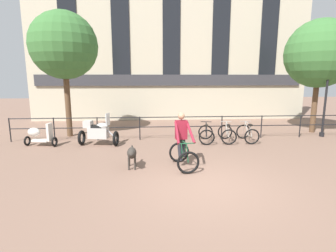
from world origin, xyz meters
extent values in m
plane|color=#7A5B4C|center=(0.00, 0.00, 0.00)|extent=(60.00, 60.00, 0.00)
cylinder|color=black|center=(-7.50, 5.20, 0.53)|extent=(0.05, 0.05, 1.05)
cylinder|color=black|center=(-5.62, 5.20, 0.53)|extent=(0.05, 0.05, 1.05)
cylinder|color=black|center=(-3.75, 5.20, 0.53)|extent=(0.05, 0.05, 1.05)
cylinder|color=black|center=(-1.88, 5.20, 0.53)|extent=(0.05, 0.05, 1.05)
cylinder|color=black|center=(0.00, 5.20, 0.53)|extent=(0.05, 0.05, 1.05)
cylinder|color=black|center=(1.88, 5.20, 0.53)|extent=(0.05, 0.05, 1.05)
cylinder|color=black|center=(3.75, 5.20, 0.53)|extent=(0.05, 0.05, 1.05)
cylinder|color=black|center=(5.62, 5.20, 0.53)|extent=(0.05, 0.05, 1.05)
cylinder|color=black|center=(0.00, 5.20, 1.02)|extent=(15.00, 0.04, 0.04)
cylinder|color=black|center=(0.00, 5.20, 0.58)|extent=(15.00, 0.04, 0.04)
cube|color=#BCB299|center=(0.00, 11.00, 4.66)|extent=(18.00, 0.60, 9.32)
cube|color=#333338|center=(0.00, 10.64, 2.60)|extent=(17.10, 0.12, 0.70)
cube|color=black|center=(-6.30, 10.67, 5.13)|extent=(1.10, 0.06, 5.22)
cube|color=black|center=(-3.15, 10.67, 5.13)|extent=(1.10, 0.06, 5.22)
cube|color=black|center=(0.00, 10.67, 5.13)|extent=(1.10, 0.06, 5.22)
cube|color=black|center=(3.15, 10.67, 5.13)|extent=(1.10, 0.06, 5.22)
cube|color=black|center=(6.30, 10.67, 5.13)|extent=(1.10, 0.06, 5.22)
torus|color=black|center=(-0.32, 0.81, 0.34)|extent=(0.68, 0.16, 0.68)
torus|color=black|center=(-0.47, 1.90, 0.34)|extent=(0.68, 0.16, 0.68)
cylinder|color=#194C2D|center=(-0.38, 1.24, 0.58)|extent=(0.10, 0.49, 0.60)
cylinder|color=#194C2D|center=(-0.42, 1.57, 0.54)|extent=(0.07, 0.23, 0.52)
cylinder|color=#194C2D|center=(-0.39, 1.34, 0.83)|extent=(0.12, 0.66, 0.10)
cylinder|color=#194C2D|center=(-0.44, 1.69, 0.31)|extent=(0.09, 0.44, 0.08)
cylinder|color=#194C2D|center=(-0.45, 1.78, 0.57)|extent=(0.06, 0.27, 0.47)
cylinder|color=#194C2D|center=(-0.34, 0.91, 0.60)|extent=(0.06, 0.23, 0.54)
cylinder|color=#194C2D|center=(-0.35, 1.01, 0.87)|extent=(0.48, 0.09, 0.03)
cube|color=black|center=(-0.43, 1.66, 0.82)|extent=(0.15, 0.25, 0.05)
cube|color=maroon|center=(-0.43, 1.66, 1.15)|extent=(0.39, 0.27, 0.60)
sphere|color=#A87A5B|center=(-0.43, 1.66, 1.59)|extent=(0.22, 0.22, 0.22)
cylinder|color=maroon|center=(-0.60, 1.31, 1.14)|extent=(0.11, 0.72, 0.60)
cylinder|color=maroon|center=(-0.18, 1.36, 1.14)|extent=(0.23, 0.71, 0.60)
cylinder|color=black|center=(-0.49, 1.56, 0.52)|extent=(0.18, 0.32, 0.69)
cylinder|color=black|center=(-0.35, 1.57, 0.58)|extent=(0.12, 0.31, 0.58)
ellipsoid|color=#332D28|center=(-1.99, 1.45, 0.48)|extent=(0.31, 0.60, 0.34)
cylinder|color=#332D28|center=(-1.98, 1.22, 0.51)|extent=(0.19, 0.19, 0.19)
sphere|color=#332D28|center=(-1.98, 1.05, 0.58)|extent=(0.19, 0.19, 0.19)
cone|color=#332D28|center=(-1.97, 0.97, 0.56)|extent=(0.11, 0.12, 0.11)
cylinder|color=#332D28|center=(-2.00, 1.80, 0.55)|extent=(0.07, 0.20, 0.12)
cylinder|color=#332D28|center=(-2.08, 1.26, 0.21)|extent=(0.06, 0.06, 0.41)
cylinder|color=#332D28|center=(-1.89, 1.27, 0.21)|extent=(0.06, 0.06, 0.41)
cylinder|color=#332D28|center=(-2.09, 1.64, 0.21)|extent=(0.06, 0.06, 0.41)
cylinder|color=#332D28|center=(-1.90, 1.64, 0.21)|extent=(0.06, 0.06, 0.41)
torus|color=black|center=(-2.82, 4.19, 0.31)|extent=(0.22, 0.63, 0.62)
torus|color=black|center=(-4.26, 4.43, 0.31)|extent=(0.22, 0.63, 0.62)
cube|color=#B7B2AD|center=(-3.54, 4.31, 0.53)|extent=(0.86, 0.53, 0.44)
ellipsoid|color=#B7B2AD|center=(-3.36, 4.28, 0.83)|extent=(0.53, 0.40, 0.24)
cube|color=black|center=(-3.64, 4.32, 0.80)|extent=(0.60, 0.39, 0.10)
cylinder|color=#B2B2B7|center=(-3.00, 4.22, 0.49)|extent=(0.41, 0.13, 0.41)
cube|color=silver|center=(-3.13, 4.24, 1.10)|extent=(0.10, 0.44, 0.50)
cube|color=#B7B2AD|center=(-3.95, 4.38, 0.89)|extent=(0.38, 0.41, 0.28)
torus|color=black|center=(1.10, 5.07, 0.33)|extent=(0.66, 0.17, 0.66)
torus|color=black|center=(0.93, 4.03, 0.33)|extent=(0.66, 0.17, 0.66)
cylinder|color=black|center=(1.03, 4.66, 0.56)|extent=(0.11, 0.47, 0.58)
cylinder|color=black|center=(0.98, 4.35, 0.53)|extent=(0.07, 0.22, 0.51)
cylinder|color=black|center=(1.02, 4.57, 0.81)|extent=(0.14, 0.63, 0.10)
cylinder|color=black|center=(0.96, 4.24, 0.31)|extent=(0.10, 0.42, 0.07)
cylinder|color=black|center=(0.95, 4.15, 0.55)|extent=(0.06, 0.25, 0.46)
cylinder|color=black|center=(1.08, 4.97, 0.59)|extent=(0.06, 0.21, 0.52)
cylinder|color=black|center=(1.07, 4.88, 0.84)|extent=(0.48, 0.11, 0.03)
cube|color=black|center=(0.96, 4.26, 0.80)|extent=(0.16, 0.26, 0.05)
torus|color=black|center=(2.00, 5.07, 0.33)|extent=(0.66, 0.14, 0.66)
torus|color=black|center=(1.87, 4.03, 0.33)|extent=(0.66, 0.14, 0.66)
cylinder|color=#9E998E|center=(1.95, 4.66, 0.56)|extent=(0.09, 0.47, 0.58)
cylinder|color=#9E998E|center=(1.91, 4.35, 0.53)|extent=(0.06, 0.22, 0.51)
cylinder|color=#9E998E|center=(1.94, 4.57, 0.81)|extent=(0.11, 0.63, 0.10)
cylinder|color=#9E998E|center=(1.89, 4.24, 0.31)|extent=(0.08, 0.42, 0.07)
cylinder|color=#9E998E|center=(1.88, 4.14, 0.55)|extent=(0.05, 0.25, 0.46)
cylinder|color=#9E998E|center=(1.99, 4.98, 0.59)|extent=(0.05, 0.21, 0.52)
cylinder|color=#9E998E|center=(1.98, 4.88, 0.84)|extent=(0.48, 0.09, 0.03)
cube|color=black|center=(1.89, 4.26, 0.80)|extent=(0.15, 0.25, 0.05)
torus|color=black|center=(2.86, 5.07, 0.33)|extent=(0.66, 0.07, 0.66)
torus|color=black|center=(2.85, 4.03, 0.33)|extent=(0.66, 0.07, 0.66)
cylinder|color=#9E998E|center=(2.85, 4.67, 0.56)|extent=(0.04, 0.47, 0.58)
cylinder|color=#9E998E|center=(2.85, 4.35, 0.53)|extent=(0.03, 0.22, 0.51)
cylinder|color=#9E998E|center=(2.85, 4.57, 0.81)|extent=(0.04, 0.63, 0.10)
cylinder|color=#9E998E|center=(2.85, 4.24, 0.31)|extent=(0.03, 0.42, 0.07)
cylinder|color=#9E998E|center=(2.85, 4.14, 0.55)|extent=(0.02, 0.25, 0.46)
cylinder|color=#9E998E|center=(2.86, 4.98, 0.59)|extent=(0.03, 0.21, 0.52)
cylinder|color=#9E998E|center=(2.85, 4.89, 0.84)|extent=(0.48, 0.03, 0.03)
cube|color=black|center=(2.85, 4.26, 0.80)|extent=(0.12, 0.24, 0.05)
torus|color=black|center=(-5.30, 4.24, 0.20)|extent=(0.16, 0.41, 0.40)
torus|color=black|center=(-6.48, 4.47, 0.20)|extent=(0.16, 0.41, 0.40)
cube|color=beige|center=(-5.89, 4.36, 0.24)|extent=(0.71, 0.41, 0.08)
cube|color=beige|center=(-5.48, 4.27, 0.60)|extent=(0.16, 0.33, 0.72)
ellipsoid|color=beige|center=(-6.15, 4.41, 0.58)|extent=(0.57, 0.40, 0.36)
cylinder|color=black|center=(6.75, 5.23, 0.10)|extent=(0.22, 0.22, 0.20)
cylinder|color=black|center=(6.75, 5.23, 2.19)|extent=(0.10, 0.10, 4.37)
sphere|color=silver|center=(6.75, 5.23, 4.48)|extent=(0.28, 0.28, 0.28)
cylinder|color=brown|center=(-5.25, 6.17, 1.68)|extent=(0.26, 0.26, 3.36)
sphere|color=#386B33|center=(-5.25, 6.17, 4.20)|extent=(3.02, 3.02, 3.02)
cylinder|color=brown|center=(6.91, 6.25, 1.50)|extent=(0.26, 0.26, 3.01)
sphere|color=#386B33|center=(6.91, 6.25, 3.91)|extent=(3.31, 3.31, 3.31)
camera|label=1|loc=(-1.42, -6.41, 2.78)|focal=28.00mm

